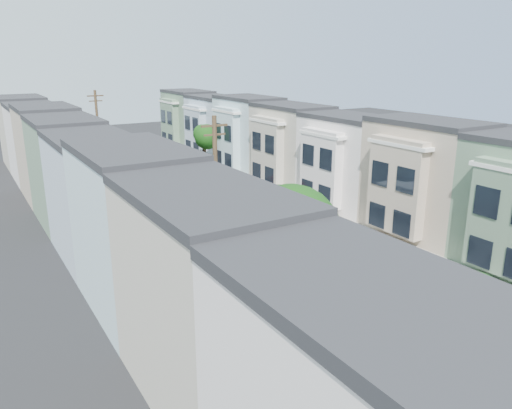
{
  "coord_description": "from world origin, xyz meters",
  "views": [
    {
      "loc": [
        -18.63,
        -22.8,
        13.22
      ],
      "look_at": [
        0.67,
        9.07,
        2.2
      ],
      "focal_mm": 35.0,
      "sensor_mm": 36.0,
      "label": 1
    }
  ],
  "objects": [
    {
      "name": "ground",
      "position": [
        0.0,
        0.0,
        0.0
      ],
      "size": [
        160.0,
        160.0,
        0.0
      ],
      "primitive_type": "plane",
      "color": "black",
      "rests_on": "ground"
    },
    {
      "name": "road_slab",
      "position": [
        0.0,
        15.0,
        0.01
      ],
      "size": [
        12.0,
        70.0,
        0.02
      ],
      "primitive_type": "cube",
      "color": "black",
      "rests_on": "ground"
    },
    {
      "name": "curb_left",
      "position": [
        -6.05,
        15.0,
        0.07
      ],
      "size": [
        0.3,
        70.0,
        0.15
      ],
      "primitive_type": "cube",
      "color": "gray",
      "rests_on": "ground"
    },
    {
      "name": "curb_right",
      "position": [
        6.05,
        15.0,
        0.07
      ],
      "size": [
        0.3,
        70.0,
        0.15
      ],
      "primitive_type": "cube",
      "color": "gray",
      "rests_on": "ground"
    },
    {
      "name": "sidewalk_left",
      "position": [
        -7.35,
        15.0,
        0.07
      ],
      "size": [
        2.6,
        70.0,
        0.15
      ],
      "primitive_type": "cube",
      "color": "gray",
      "rests_on": "ground"
    },
    {
      "name": "sidewalk_right",
      "position": [
        7.35,
        15.0,
        0.07
      ],
      "size": [
        2.6,
        70.0,
        0.15
      ],
      "primitive_type": "cube",
      "color": "gray",
      "rests_on": "ground"
    },
    {
      "name": "centerline",
      "position": [
        0.0,
        15.0,
        0.0
      ],
      "size": [
        0.12,
        70.0,
        0.01
      ],
      "primitive_type": "cube",
      "color": "gold",
      "rests_on": "ground"
    },
    {
      "name": "townhouse_row_left",
      "position": [
        -11.15,
        15.0,
        0.0
      ],
      "size": [
        5.0,
        70.0,
        8.5
      ],
      "primitive_type": "cube",
      "color": "white",
      "rests_on": "ground"
    },
    {
      "name": "townhouse_row_right",
      "position": [
        11.15,
        15.0,
        0.0
      ],
      "size": [
        5.0,
        70.0,
        8.5
      ],
      "primitive_type": "cube",
      "color": "white",
      "rests_on": "ground"
    },
    {
      "name": "tree_a",
      "position": [
        -6.3,
        -14.41,
        4.83
      ],
      "size": [
        4.36,
        4.36,
        7.04
      ],
      "color": "black",
      "rests_on": "ground"
    },
    {
      "name": "tree_b",
      "position": [
        -6.3,
        -5.32,
        5.42
      ],
      "size": [
        4.7,
        4.7,
        7.79
      ],
      "color": "black",
      "rests_on": "ground"
    },
    {
      "name": "tree_c",
      "position": [
        -6.3,
        6.29,
        4.8
      ],
      "size": [
        4.7,
        4.7,
        7.17
      ],
      "color": "black",
      "rests_on": "ground"
    },
    {
      "name": "tree_d",
      "position": [
        -6.3,
        16.52,
        4.8
      ],
      "size": [
        4.7,
        4.7,
        7.17
      ],
      "color": "black",
      "rests_on": "ground"
    },
    {
      "name": "tree_e",
      "position": [
        -6.3,
        31.72,
        4.71
      ],
      "size": [
        4.7,
        4.7,
        7.08
      ],
      "color": "black",
      "rests_on": "ground"
    },
    {
      "name": "tree_far_r",
      "position": [
        6.89,
        30.8,
        4.08
      ],
      "size": [
        3.0,
        3.0,
        5.64
      ],
      "color": "black",
      "rests_on": "ground"
    },
    {
      "name": "utility_pole_near",
      "position": [
        -6.3,
        2.0,
        5.15
      ],
      "size": [
        1.6,
        0.26,
        10.0
      ],
      "color": "#42301E",
      "rests_on": "ground"
    },
    {
      "name": "utility_pole_far",
      "position": [
        -6.3,
        28.0,
        5.15
      ],
      "size": [
        1.6,
        0.26,
        10.0
      ],
      "color": "#42301E",
      "rests_on": "ground"
    },
    {
      "name": "fedex_truck",
      "position": [
        1.9,
        4.72,
        1.65
      ],
      "size": [
        2.37,
        6.14,
        2.95
      ],
      "rotation": [
        0.0,
        0.0,
        -0.11
      ],
      "color": "white",
      "rests_on": "ground"
    },
    {
      "name": "lead_sedan",
      "position": [
        2.46,
        11.43,
        0.65
      ],
      "size": [
        1.46,
        3.95,
        1.31
      ],
      "primitive_type": "imported",
      "rotation": [
        0.0,
        0.0,
        0.02
      ],
      "color": "black",
      "rests_on": "ground"
    },
    {
      "name": "parked_left_b",
      "position": [
        -4.9,
        -7.55,
        0.68
      ],
      "size": [
        1.8,
        4.21,
        1.37
      ],
      "primitive_type": "imported",
      "rotation": [
        0.0,
        0.0,
        0.09
      ],
      "color": "black",
      "rests_on": "ground"
    },
    {
      "name": "parked_left_c",
      "position": [
        -4.9,
        -0.58,
        0.7
      ],
      "size": [
        1.76,
        4.3,
        1.4
      ],
      "primitive_type": "imported",
      "rotation": [
        0.0,
        0.0,
        0.06
      ],
      "color": "#B0BDC8",
      "rests_on": "ground"
    },
    {
      "name": "parked_left_d",
      "position": [
        -4.9,
        12.39,
        0.66
      ],
      "size": [
        1.54,
        4.03,
        1.33
      ],
      "primitive_type": "imported",
      "rotation": [
        0.0,
        0.0,
        0.04
      ],
      "color": "maroon",
      "rests_on": "ground"
    },
    {
      "name": "parked_right_a",
      "position": [
        4.9,
        -6.84,
        0.64
      ],
      "size": [
        1.61,
        3.94,
        1.28
      ],
      "primitive_type": "imported",
      "rotation": [
        0.0,
        0.0,
        -0.07
      ],
      "color": "#3F4041",
      "rests_on": "ground"
    },
    {
      "name": "parked_right_b",
      "position": [
        4.9,
        -0.75,
        0.73
      ],
      "size": [
        1.91,
        4.5,
        1.46
      ],
      "primitive_type": "imported",
      "rotation": [
        0.0,
        0.0,
        -0.08
      ],
      "color": "silver",
      "rests_on": "ground"
    },
    {
      "name": "parked_right_c",
      "position": [
        4.9,
        18.85,
        0.68
      ],
      "size": [
        2.66,
        5.04,
        1.35
      ],
      "primitive_type": "imported",
      "rotation": [
        0.0,
        0.0,
        -0.09
      ],
      "color": "black",
      "rests_on": "ground"
    },
    {
      "name": "parked_right_d",
      "position": [
        4.9,
        29.14,
        0.69
      ],
      "size": [
        1.67,
        4.23,
        1.39
      ],
      "primitive_type": "imported",
      "rotation": [
        0.0,
        0.0,
        0.05
      ],
      "color": "#061033",
      "rests_on": "ground"
    }
  ]
}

